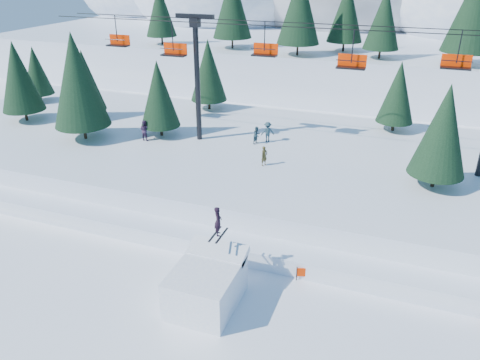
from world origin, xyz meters
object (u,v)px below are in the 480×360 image
(jump_kicker, at_px, (207,284))
(banner_far, at_px, (462,304))
(chairlift, at_px, (325,68))
(banner_near, at_px, (322,273))

(jump_kicker, height_order, banner_far, jump_kicker)
(chairlift, height_order, banner_near, chairlift)
(chairlift, distance_m, banner_far, 18.62)
(banner_far, bearing_deg, jump_kicker, -163.18)
(banner_near, xyz_separation_m, banner_far, (7.29, -0.13, 0.00))
(jump_kicker, relative_size, banner_far, 1.79)
(jump_kicker, height_order, banner_near, jump_kicker)
(jump_kicker, height_order, chairlift, chairlift)
(banner_near, bearing_deg, jump_kicker, -143.52)
(jump_kicker, xyz_separation_m, banner_near, (5.34, 3.95, -0.67))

